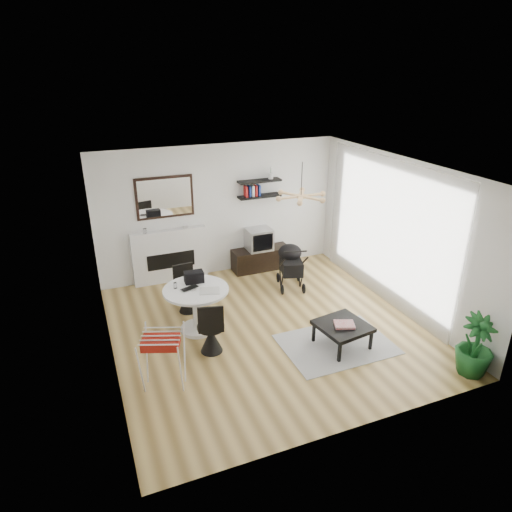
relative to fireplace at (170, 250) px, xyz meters
name	(u,v)px	position (x,y,z in m)	size (l,w,h in m)	color
floor	(267,328)	(1.10, -2.42, -0.69)	(5.00, 5.00, 0.00)	olive
ceiling	(269,170)	(1.10, -2.42, 2.01)	(5.00, 5.00, 0.00)	white
wall_back	(220,211)	(1.10, 0.08, 0.66)	(5.00, 5.00, 0.00)	white
wall_left	(103,281)	(-1.40, -2.42, 0.66)	(5.00, 5.00, 0.00)	white
wall_right	(398,234)	(3.60, -2.42, 0.66)	(5.00, 5.00, 0.00)	white
sheer_curtain	(386,231)	(3.50, -2.22, 0.66)	(0.04, 3.60, 2.60)	white
fireplace	(170,250)	(0.00, 0.00, 0.00)	(1.50, 0.17, 2.16)	white
shelf_lower	(259,196)	(1.93, -0.05, 0.91)	(0.90, 0.25, 0.04)	black
shelf_upper	(260,181)	(1.93, -0.05, 1.23)	(0.90, 0.25, 0.04)	black
pendant_lamp	(301,196)	(1.80, -2.12, 1.46)	(0.90, 0.90, 0.10)	tan
tv_console	(261,259)	(1.93, -0.15, -0.45)	(1.24, 0.43, 0.47)	black
crt_tv	(259,239)	(1.88, -0.15, 0.01)	(0.52, 0.45, 0.45)	#AFB0B2
dining_table	(197,303)	(0.00, -2.04, -0.17)	(1.07, 1.07, 0.78)	white
laptop	(191,289)	(-0.08, -2.05, 0.11)	(0.29, 0.19, 0.02)	black
black_bag	(194,277)	(0.04, -1.80, 0.19)	(0.31, 0.19, 0.19)	black
newspaper	(210,291)	(0.18, -2.20, 0.10)	(0.32, 0.26, 0.01)	silver
drinking_glass	(175,285)	(-0.30, -1.90, 0.14)	(0.06, 0.06, 0.10)	white
chair_far	(187,297)	(0.00, -1.33, -0.42)	(0.41, 0.42, 0.85)	black
chair_near	(211,336)	(0.03, -2.72, -0.41)	(0.45, 0.46, 0.88)	black
drying_rack	(163,360)	(-0.81, -3.27, -0.24)	(0.71, 0.69, 0.84)	white
stroller	(291,267)	(2.15, -1.14, -0.28)	(0.66, 0.85, 0.95)	black
rug	(336,344)	(1.93, -3.28, -0.68)	(1.71, 1.24, 0.01)	#A6A6A6
coffee_table	(343,327)	(1.99, -3.33, -0.34)	(0.84, 0.84, 0.38)	black
magazines	(344,325)	(1.98, -3.38, -0.27)	(0.31, 0.24, 0.04)	#B62D3A
potted_plant	(475,346)	(3.35, -4.62, -0.22)	(0.52, 0.52, 0.92)	#185521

